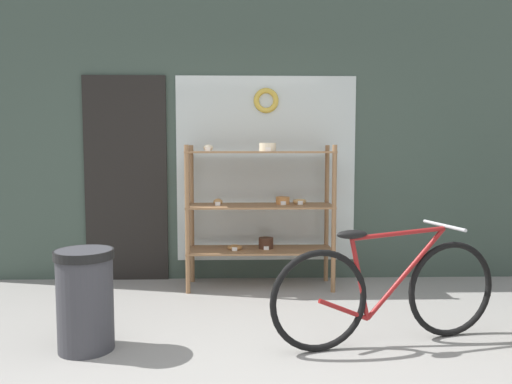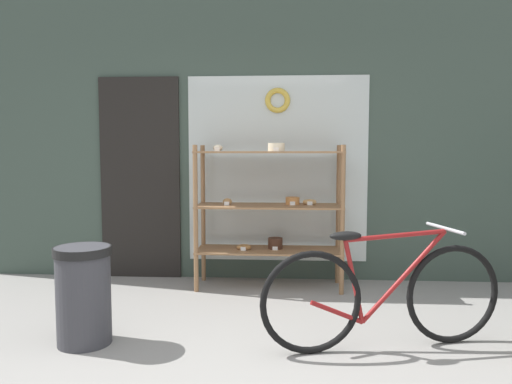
{
  "view_description": "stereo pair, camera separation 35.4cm",
  "coord_description": "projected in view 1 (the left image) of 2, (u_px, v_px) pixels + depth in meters",
  "views": [
    {
      "loc": [
        -0.03,
        -2.53,
        1.36
      ],
      "look_at": [
        0.06,
        1.33,
        1.02
      ],
      "focal_mm": 35.0,
      "sensor_mm": 36.0,
      "label": 1
    },
    {
      "loc": [
        0.32,
        -2.53,
        1.36
      ],
      "look_at": [
        0.06,
        1.33,
        1.02
      ],
      "focal_mm": 35.0,
      "sensor_mm": 36.0,
      "label": 2
    }
  ],
  "objects": [
    {
      "name": "storefront_facade",
      "position": [
        243.0,
        124.0,
        5.15
      ],
      "size": [
        5.91,
        0.13,
        3.29
      ],
      "color": "#3D4C42",
      "rests_on": "ground_plane"
    },
    {
      "name": "display_case",
      "position": [
        261.0,
        205.0,
        4.86
      ],
      "size": [
        1.42,
        0.45,
        1.42
      ],
      "color": "#8E6642",
      "rests_on": "ground_plane"
    },
    {
      "name": "trash_bin",
      "position": [
        85.0,
        296.0,
        3.35
      ],
      "size": [
        0.39,
        0.39,
        0.69
      ],
      "color": "#38383D",
      "rests_on": "ground_plane"
    },
    {
      "name": "bicycle",
      "position": [
        387.0,
        291.0,
        3.46
      ],
      "size": [
        1.68,
        0.57,
        0.83
      ],
      "rotation": [
        0.0,
        0.0,
        0.25
      ],
      "color": "black",
      "rests_on": "ground_plane"
    }
  ]
}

